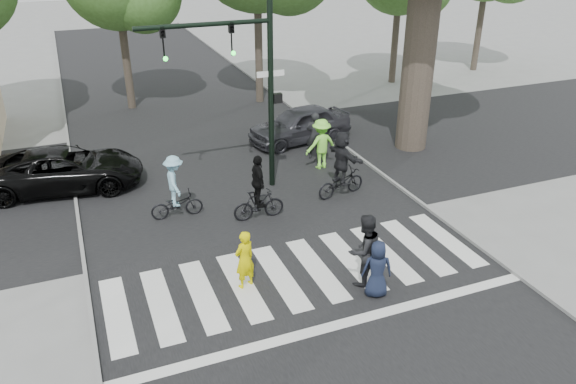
{
  "coord_description": "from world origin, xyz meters",
  "views": [
    {
      "loc": [
        -4.68,
        -9.96,
        8.1
      ],
      "look_at": [
        0.5,
        3.0,
        1.3
      ],
      "focal_mm": 35.0,
      "sensor_mm": 36.0,
      "label": 1
    }
  ],
  "objects_px": {
    "traffic_signal": "(244,73)",
    "cyclist_left": "(175,191)",
    "pedestrian_child": "(377,269)",
    "car_grey": "(300,124)",
    "pedestrian_woman": "(245,259)",
    "cyclist_right": "(341,168)",
    "pedestrian_adult": "(364,250)",
    "cyclist_mid": "(258,194)",
    "car_suv": "(65,169)"
  },
  "relations": [
    {
      "from": "pedestrian_woman",
      "to": "cyclist_left",
      "type": "height_order",
      "value": "cyclist_left"
    },
    {
      "from": "pedestrian_adult",
      "to": "cyclist_mid",
      "type": "bearing_deg",
      "value": -82.72
    },
    {
      "from": "car_suv",
      "to": "cyclist_right",
      "type": "bearing_deg",
      "value": -107.46
    },
    {
      "from": "cyclist_mid",
      "to": "car_grey",
      "type": "height_order",
      "value": "cyclist_mid"
    },
    {
      "from": "cyclist_mid",
      "to": "car_suv",
      "type": "bearing_deg",
      "value": 140.22
    },
    {
      "from": "traffic_signal",
      "to": "pedestrian_woman",
      "type": "height_order",
      "value": "traffic_signal"
    },
    {
      "from": "cyclist_left",
      "to": "car_grey",
      "type": "bearing_deg",
      "value": 37.61
    },
    {
      "from": "pedestrian_adult",
      "to": "cyclist_right",
      "type": "xyz_separation_m",
      "value": [
        1.69,
        4.59,
        0.04
      ]
    },
    {
      "from": "car_grey",
      "to": "pedestrian_woman",
      "type": "bearing_deg",
      "value": -39.28
    },
    {
      "from": "pedestrian_child",
      "to": "traffic_signal",
      "type": "bearing_deg",
      "value": -61.56
    },
    {
      "from": "cyclist_right",
      "to": "car_suv",
      "type": "bearing_deg",
      "value": 154.88
    },
    {
      "from": "pedestrian_child",
      "to": "cyclist_right",
      "type": "xyz_separation_m",
      "value": [
        1.64,
        5.14,
        0.26
      ]
    },
    {
      "from": "pedestrian_child",
      "to": "car_grey",
      "type": "xyz_separation_m",
      "value": [
        2.34,
        10.21,
        -0.01
      ]
    },
    {
      "from": "traffic_signal",
      "to": "car_suv",
      "type": "distance_m",
      "value": 6.84
    },
    {
      "from": "pedestrian_woman",
      "to": "pedestrian_child",
      "type": "xyz_separation_m",
      "value": [
        2.78,
        -1.5,
        -0.04
      ]
    },
    {
      "from": "car_suv",
      "to": "cyclist_mid",
      "type": "bearing_deg",
      "value": -122.12
    },
    {
      "from": "car_suv",
      "to": "pedestrian_adult",
      "type": "bearing_deg",
      "value": -134.64
    },
    {
      "from": "cyclist_mid",
      "to": "pedestrian_child",
      "type": "bearing_deg",
      "value": -73.89
    },
    {
      "from": "car_grey",
      "to": "cyclist_left",
      "type": "bearing_deg",
      "value": -61.24
    },
    {
      "from": "pedestrian_woman",
      "to": "car_grey",
      "type": "height_order",
      "value": "pedestrian_woman"
    },
    {
      "from": "pedestrian_adult",
      "to": "traffic_signal",
      "type": "bearing_deg",
      "value": -91.54
    },
    {
      "from": "traffic_signal",
      "to": "car_suv",
      "type": "xyz_separation_m",
      "value": [
        -5.59,
        2.28,
        -3.21
      ]
    },
    {
      "from": "cyclist_mid",
      "to": "pedestrian_woman",
      "type": "bearing_deg",
      "value": -114.63
    },
    {
      "from": "pedestrian_child",
      "to": "cyclist_right",
      "type": "relative_size",
      "value": 0.66
    },
    {
      "from": "pedestrian_child",
      "to": "car_grey",
      "type": "bearing_deg",
      "value": -82.88
    },
    {
      "from": "pedestrian_woman",
      "to": "cyclist_left",
      "type": "bearing_deg",
      "value": -100.18
    },
    {
      "from": "traffic_signal",
      "to": "cyclist_left",
      "type": "relative_size",
      "value": 3.05
    },
    {
      "from": "traffic_signal",
      "to": "pedestrian_woman",
      "type": "relative_size",
      "value": 3.94
    },
    {
      "from": "pedestrian_adult",
      "to": "cyclist_mid",
      "type": "distance_m",
      "value": 4.28
    },
    {
      "from": "pedestrian_adult",
      "to": "car_suv",
      "type": "height_order",
      "value": "pedestrian_adult"
    },
    {
      "from": "traffic_signal",
      "to": "cyclist_mid",
      "type": "relative_size",
      "value": 2.96
    },
    {
      "from": "traffic_signal",
      "to": "car_suv",
      "type": "bearing_deg",
      "value": 157.78
    },
    {
      "from": "pedestrian_woman",
      "to": "pedestrian_adult",
      "type": "relative_size",
      "value": 0.81
    },
    {
      "from": "traffic_signal",
      "to": "car_grey",
      "type": "xyz_separation_m",
      "value": [
        3.33,
        3.5,
        -3.19
      ]
    },
    {
      "from": "pedestrian_child",
      "to": "cyclist_left",
      "type": "xyz_separation_m",
      "value": [
        -3.58,
        5.65,
        0.13
      ]
    },
    {
      "from": "cyclist_left",
      "to": "cyclist_right",
      "type": "xyz_separation_m",
      "value": [
        5.22,
        -0.51,
        0.13
      ]
    },
    {
      "from": "pedestrian_child",
      "to": "cyclist_left",
      "type": "relative_size",
      "value": 0.74
    },
    {
      "from": "cyclist_mid",
      "to": "car_suv",
      "type": "distance_m",
      "value": 6.82
    },
    {
      "from": "cyclist_left",
      "to": "car_grey",
      "type": "distance_m",
      "value": 7.48
    },
    {
      "from": "pedestrian_adult",
      "to": "cyclist_right",
      "type": "height_order",
      "value": "cyclist_right"
    },
    {
      "from": "pedestrian_woman",
      "to": "pedestrian_adult",
      "type": "height_order",
      "value": "pedestrian_adult"
    },
    {
      "from": "cyclist_left",
      "to": "car_grey",
      "type": "height_order",
      "value": "cyclist_left"
    },
    {
      "from": "pedestrian_child",
      "to": "car_suv",
      "type": "height_order",
      "value": "pedestrian_child"
    },
    {
      "from": "pedestrian_woman",
      "to": "car_suv",
      "type": "height_order",
      "value": "pedestrian_woman"
    },
    {
      "from": "cyclist_mid",
      "to": "cyclist_right",
      "type": "distance_m",
      "value": 3.03
    },
    {
      "from": "traffic_signal",
      "to": "car_suv",
      "type": "relative_size",
      "value": 1.2
    },
    {
      "from": "traffic_signal",
      "to": "cyclist_left",
      "type": "distance_m",
      "value": 4.14
    },
    {
      "from": "pedestrian_woman",
      "to": "cyclist_right",
      "type": "bearing_deg",
      "value": -161.63
    },
    {
      "from": "traffic_signal",
      "to": "pedestrian_adult",
      "type": "bearing_deg",
      "value": -81.33
    },
    {
      "from": "traffic_signal",
      "to": "pedestrian_child",
      "type": "xyz_separation_m",
      "value": [
        0.99,
        -6.71,
        -3.17
      ]
    }
  ]
}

